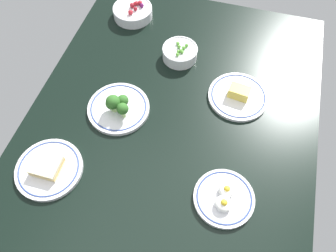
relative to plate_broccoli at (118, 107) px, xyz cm
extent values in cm
cube|color=black|center=(2.59, 18.74, -4.23)|extent=(139.60, 98.68, 4.00)
cylinder|color=silver|center=(-0.40, -0.13, -1.49)|extent=(21.69, 21.69, 1.48)
torus|color=#33478C|center=(-0.40, -0.13, -0.75)|extent=(19.59, 19.59, 0.50)
cylinder|color=#9EBC72|center=(1.08, -1.48, 0.26)|extent=(1.48, 1.48, 2.03)
sphere|color=#2D6023|center=(1.08, -1.48, 2.86)|extent=(4.23, 4.23, 4.23)
cylinder|color=#9EBC72|center=(2.46, 3.06, 0.74)|extent=(1.41, 1.41, 2.98)
sphere|color=#2D6023|center=(2.46, 3.06, 3.74)|extent=(4.04, 4.04, 4.04)
cylinder|color=#9EBC72|center=(-0.96, 1.82, 0.53)|extent=(1.37, 1.37, 2.56)
sphere|color=#2D6023|center=(-0.96, 1.82, 3.27)|extent=(3.91, 3.91, 3.91)
cylinder|color=#9EBC72|center=(1.13, -0.78, 0.74)|extent=(1.74, 1.74, 3.00)
sphere|color=#2D6023|center=(1.13, -0.78, 4.11)|extent=(4.98, 4.98, 4.98)
cylinder|color=silver|center=(-17.10, 39.31, -1.64)|extent=(21.45, 21.45, 1.19)
torus|color=#33478C|center=(-17.10, 39.31, -1.04)|extent=(19.37, 19.37, 0.50)
cube|color=#F2D14C|center=(-17.10, 39.31, 0.91)|extent=(5.49, 7.75, 3.90)
cylinder|color=silver|center=(-47.75, -11.16, -0.13)|extent=(16.52, 16.52, 4.19)
torus|color=silver|center=(-47.75, -11.16, 1.96)|extent=(16.66, 16.66, 0.80)
sphere|color=#B2232D|center=(-44.02, -10.58, 2.97)|extent=(2.01, 2.01, 2.01)
sphere|color=#B2232D|center=(-50.83, -8.72, 2.92)|extent=(1.91, 1.91, 1.91)
sphere|color=#B2232D|center=(-50.12, -10.75, 2.70)|extent=(1.46, 1.46, 1.46)
sphere|color=#B2232D|center=(-50.27, -10.04, 2.83)|extent=(1.74, 1.74, 1.74)
sphere|color=maroon|center=(-46.80, -9.36, 2.80)|extent=(1.68, 1.68, 1.68)
sphere|color=maroon|center=(-48.26, -11.35, 2.99)|extent=(2.05, 2.05, 2.05)
sphere|color=#59144C|center=(-49.49, -7.56, 2.86)|extent=(1.79, 1.79, 1.79)
cylinder|color=silver|center=(21.59, 41.49, -1.49)|extent=(18.33, 18.33, 1.47)
torus|color=#33478C|center=(21.59, 41.49, -0.76)|extent=(16.63, 16.63, 0.50)
ellipsoid|color=white|center=(19.66, 41.63, 0.53)|extent=(4.68, 4.68, 2.58)
sphere|color=yellow|center=(19.66, 41.63, 1.69)|extent=(1.87, 1.87, 1.87)
ellipsoid|color=white|center=(24.08, 41.56, 0.63)|extent=(5.04, 5.04, 2.77)
sphere|color=yellow|center=(24.08, 41.56, 1.87)|extent=(2.02, 2.02, 2.02)
cylinder|color=silver|center=(-30.15, 14.17, 0.06)|extent=(13.36, 13.36, 4.59)
torus|color=silver|center=(-30.15, 14.17, 2.36)|extent=(13.63, 13.63, 0.80)
sphere|color=#599E38|center=(-30.66, 13.64, 3.05)|extent=(1.38, 1.38, 1.38)
sphere|color=#599E38|center=(-32.04, 12.86, 3.02)|extent=(1.32, 1.32, 1.32)
sphere|color=#599E38|center=(-30.39, 15.54, 3.09)|extent=(1.47, 1.47, 1.47)
sphere|color=#599E38|center=(-28.60, 14.94, 3.11)|extent=(1.50, 1.50, 1.50)
sphere|color=#599E38|center=(-26.53, 14.14, 3.04)|extent=(1.36, 1.36, 1.36)
sphere|color=#599E38|center=(-28.25, 15.50, 2.99)|extent=(1.26, 1.26, 1.26)
sphere|color=#599E38|center=(-28.28, 13.94, 2.92)|extent=(1.12, 1.12, 1.12)
sphere|color=#599E38|center=(-32.27, 12.72, 3.02)|extent=(1.32, 1.32, 1.32)
sphere|color=#599E38|center=(-32.06, 16.28, 3.05)|extent=(1.38, 1.38, 1.38)
cylinder|color=silver|center=(27.29, -13.04, -1.52)|extent=(21.02, 21.02, 1.43)
torus|color=#33478C|center=(27.29, -13.04, -0.80)|extent=(19.00, 19.00, 0.50)
cube|color=beige|center=(27.29, -13.04, -0.20)|extent=(7.93, 8.57, 1.20)
cube|color=#E5B24C|center=(27.29, -13.04, 0.80)|extent=(7.93, 8.57, 0.80)
cube|color=beige|center=(27.29, -13.04, 1.80)|extent=(7.93, 8.57, 1.20)
camera|label=1|loc=(56.80, 34.15, 92.39)|focal=34.67mm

